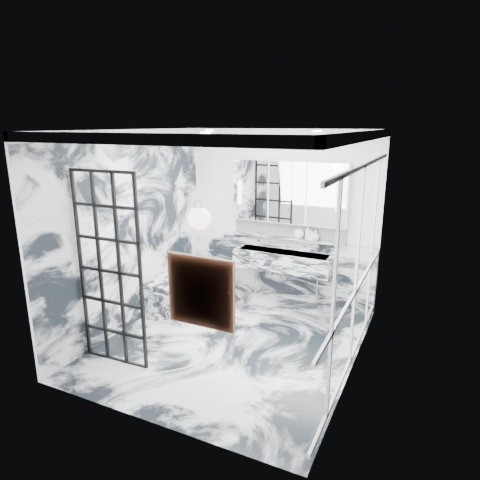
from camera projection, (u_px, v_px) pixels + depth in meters
The scene contains 25 objects.
floor at pixel (232, 342), 5.82m from camera, with size 3.60×3.60×0.00m, color silver.
ceiling at pixel (231, 130), 5.09m from camera, with size 3.60×3.60×0.00m, color white.
wall_back at pixel (281, 216), 7.02m from camera, with size 3.60×3.60×0.00m, color white.
wall_front at pixel (143, 291), 3.89m from camera, with size 3.60×3.60×0.00m, color white.
wall_left at pixel (132, 230), 6.12m from camera, with size 3.60×3.60×0.00m, color white.
wall_right at pixel (359, 260), 4.79m from camera, with size 3.60×3.60×0.00m, color white.
marble_clad_back at pixel (279, 267), 7.23m from camera, with size 3.18×0.05×1.05m, color silver.
marble_clad_left at pixel (133, 234), 6.13m from camera, with size 0.02×3.56×2.68m, color silver.
panel_molding at pixel (357, 268), 4.82m from camera, with size 0.03×3.40×2.30m, color white.
soap_bottle_a at pixel (308, 232), 6.79m from camera, with size 0.09×0.09×0.23m, color #8C5919.
soap_bottle_b at pixel (311, 234), 6.77m from camera, with size 0.08×0.09×0.19m, color #4C4C51.
soap_bottle_c at pixel (315, 235), 6.74m from camera, with size 0.13×0.13×0.17m, color silver.
face_pot at pixel (299, 234), 6.86m from camera, with size 0.17×0.17×0.17m, color white.
amber_bottle at pixel (300, 235), 6.86m from camera, with size 0.04×0.04×0.10m, color #8C5919.
flower_vase at pixel (177, 284), 6.26m from camera, with size 0.07×0.07×0.12m, color silver.
crittall_door at pixel (110, 271), 5.07m from camera, with size 0.88×0.04×2.36m, color black, non-canonical shape.
artwork at pixel (201, 292), 3.65m from camera, with size 0.54×0.05×0.54m, color #CB5A14.
pendant_light at pixel (199, 218), 4.12m from camera, with size 0.22×0.22×0.22m, color white.
trough_sink at pixel (283, 261), 6.92m from camera, with size 1.60×0.45×0.30m, color silver.
ledge at pixel (287, 238), 6.98m from camera, with size 1.90×0.14×0.04m, color silver.
subway_tile at pixel (289, 229), 6.99m from camera, with size 1.90×0.03×0.23m, color white.
mirror_cabinet at pixel (289, 192), 6.78m from camera, with size 1.90×0.16×1.00m, color white.
sconce_left at pixel (239, 192), 7.05m from camera, with size 0.07×0.07×0.40m, color white.
sconce_right at pixel (338, 200), 6.37m from camera, with size 0.07×0.07×0.40m, color white.
bathtub at pixel (192, 287), 7.02m from camera, with size 0.75×1.65×0.55m, color silver.
Camera 1 is at (2.36, -4.69, 2.87)m, focal length 32.00 mm.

